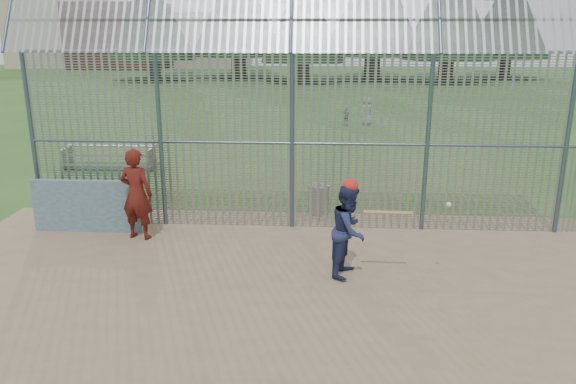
# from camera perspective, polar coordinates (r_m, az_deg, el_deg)

# --- Properties ---
(ground) EXTENTS (120.00, 120.00, 0.00)m
(ground) POSITION_cam_1_polar(r_m,az_deg,el_deg) (9.97, -0.71, -10.47)
(ground) COLOR #2D511E
(ground) RESTS_ON ground
(dirt_infield) EXTENTS (14.00, 10.00, 0.02)m
(dirt_infield) POSITION_cam_1_polar(r_m,az_deg,el_deg) (9.52, -0.93, -11.78)
(dirt_infield) COLOR #756047
(dirt_infield) RESTS_ON ground
(dugout_wall) EXTENTS (2.50, 0.12, 1.20)m
(dugout_wall) POSITION_cam_1_polar(r_m,az_deg,el_deg) (13.46, -19.70, -1.36)
(dugout_wall) COLOR #38566B
(dugout_wall) RESTS_ON dirt_infield
(batter) EXTENTS (0.90, 1.02, 1.75)m
(batter) POSITION_cam_1_polar(r_m,az_deg,el_deg) (10.47, 6.22, -3.89)
(batter) COLOR #222950
(batter) RESTS_ON dirt_infield
(onlooker) EXTENTS (0.82, 0.63, 2.02)m
(onlooker) POSITION_cam_1_polar(r_m,az_deg,el_deg) (12.59, -15.13, -0.20)
(onlooker) COLOR maroon
(onlooker) RESTS_ON dirt_infield
(bg_kid_standing) EXTENTS (0.77, 0.76, 1.34)m
(bg_kid_standing) POSITION_cam_1_polar(r_m,az_deg,el_deg) (27.05, 8.03, 8.13)
(bg_kid_standing) COLOR gray
(bg_kid_standing) RESTS_ON ground
(bg_kid_seated) EXTENTS (0.55, 0.45, 0.88)m
(bg_kid_seated) POSITION_cam_1_polar(r_m,az_deg,el_deg) (26.78, 5.95, 7.62)
(bg_kid_seated) COLOR slate
(bg_kid_seated) RESTS_ON ground
(batting_gear) EXTENTS (1.90, 0.44, 0.63)m
(batting_gear) POSITION_cam_1_polar(r_m,az_deg,el_deg) (10.20, 7.20, 0.12)
(batting_gear) COLOR red
(batting_gear) RESTS_ON ground
(trash_can) EXTENTS (0.56, 0.56, 0.82)m
(trash_can) POSITION_cam_1_polar(r_m,az_deg,el_deg) (14.02, 3.13, -0.72)
(trash_can) COLOR gray
(trash_can) RESTS_ON ground
(bleacher) EXTENTS (3.00, 0.95, 0.72)m
(bleacher) POSITION_cam_1_polar(r_m,az_deg,el_deg) (19.38, -17.69, 3.44)
(bleacher) COLOR gray
(bleacher) RESTS_ON ground
(backstop_fence) EXTENTS (20.09, 0.81, 5.30)m
(backstop_fence) POSITION_cam_1_polar(r_m,az_deg,el_deg) (12.54, 8.74, 6.37)
(backstop_fence) COLOR #47566B
(backstop_fence) RESTS_ON ground
(distant_buildings) EXTENTS (26.50, 10.50, 8.00)m
(distant_buildings) POSITION_cam_1_polar(r_m,az_deg,el_deg) (69.57, -17.17, 15.01)
(distant_buildings) COLOR brown
(distant_buildings) RESTS_ON ground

